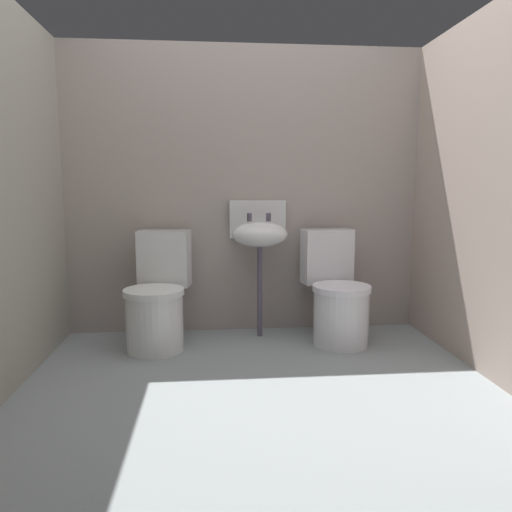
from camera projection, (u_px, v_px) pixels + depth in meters
name	position (u px, v px, depth m)	size (l,w,h in m)	color
ground_plane	(261.00, 403.00, 2.53)	(3.02, 2.85, 0.08)	gray
wall_back	(244.00, 192.00, 3.63)	(3.02, 0.10, 2.11)	#A0928B
wall_right	(511.00, 193.00, 2.60)	(0.10, 2.65, 2.11)	#A59287
toilet_left	(158.00, 300.00, 3.29)	(0.47, 0.64, 0.78)	silver
toilet_right	(337.00, 297.00, 3.40)	(0.45, 0.63, 0.78)	silver
sink	(259.00, 234.00, 3.47)	(0.42, 0.35, 0.99)	#50495A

